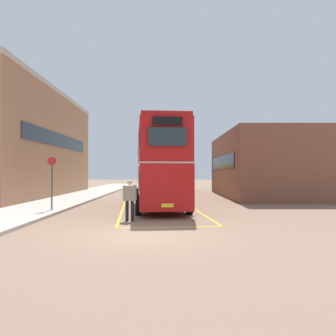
{
  "coord_description": "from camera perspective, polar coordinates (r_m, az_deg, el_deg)",
  "views": [
    {
      "loc": [
        0.87,
        -11.34,
        2.07
      ],
      "look_at": [
        0.83,
        12.16,
        2.34
      ],
      "focal_mm": 37.07,
      "sensor_mm": 36.0,
      "label": 1
    }
  ],
  "objects": [
    {
      "name": "depot_building_right",
      "position": [
        30.74,
        16.3,
        0.41
      ],
      "size": [
        7.97,
        14.33,
        5.26
      ],
      "color": "brown",
      "rests_on": "ground"
    },
    {
      "name": "single_deck_bus",
      "position": [
        39.33,
        1.79,
        -1.29
      ],
      "size": [
        3.56,
        8.39,
        3.02
      ],
      "color": "black",
      "rests_on": "ground"
    },
    {
      "name": "brick_building_left",
      "position": [
        31.02,
        -21.67,
        3.74
      ],
      "size": [
        5.13,
        20.37,
        8.84
      ],
      "color": "#AD7A56",
      "rests_on": "ground"
    },
    {
      "name": "sidewalk_left",
      "position": [
        29.16,
        -14.6,
        -4.57
      ],
      "size": [
        4.0,
        57.6,
        0.14
      ],
      "primitive_type": "cube",
      "color": "#B2ADA3",
      "rests_on": "ground"
    },
    {
      "name": "bay_marking_yellow",
      "position": [
        18.01,
        -1.18,
        -7.25
      ],
      "size": [
        5.18,
        11.99,
        0.01
      ],
      "color": "gold",
      "rests_on": "ground"
    },
    {
      "name": "double_decker_bus",
      "position": [
        19.72,
        -1.3,
        0.62
      ],
      "size": [
        3.38,
        9.81,
        4.75
      ],
      "color": "black",
      "rests_on": "ground"
    },
    {
      "name": "pedestrian_boarding",
      "position": [
        14.77,
        -6.24,
        -4.74
      ],
      "size": [
        0.59,
        0.25,
        1.75
      ],
      "color": "black",
      "rests_on": "ground"
    },
    {
      "name": "bus_stop_sign",
      "position": [
        18.68,
        -18.48,
        -1.56
      ],
      "size": [
        0.44,
        0.08,
        2.71
      ],
      "color": "#4C4C51",
      "rests_on": "sidewalk_left"
    },
    {
      "name": "ground_plane",
      "position": [
        25.84,
        -1.85,
        -5.25
      ],
      "size": [
        135.6,
        135.6,
        0.0
      ],
      "primitive_type": "plane",
      "color": "#846651"
    }
  ]
}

